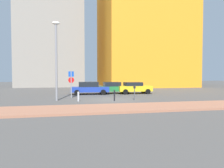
{
  "coord_description": "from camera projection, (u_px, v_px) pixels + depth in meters",
  "views": [
    {
      "loc": [
        -4.17,
        -19.75,
        2.36
      ],
      "look_at": [
        0.53,
        2.3,
        1.42
      ],
      "focal_mm": 34.08,
      "sensor_mm": 36.0,
      "label": 1
    }
  ],
  "objects": [
    {
      "name": "ground_plane",
      "position": [
        112.0,
        100.0,
        20.26
      ],
      "size": [
        120.0,
        120.0,
        0.0
      ],
      "primitive_type": "plane",
      "color": "#4C4947"
    },
    {
      "name": "sidewalk_brick",
      "position": [
        128.0,
        108.0,
        14.93
      ],
      "size": [
        40.0,
        3.77,
        0.14
      ],
      "primitive_type": "cube",
      "color": "#9E664C",
      "rests_on": "ground"
    },
    {
      "name": "parked_car_blue",
      "position": [
        89.0,
        88.0,
        25.86
      ],
      "size": [
        4.62,
        2.08,
        1.54
      ],
      "color": "#1E389E",
      "rests_on": "ground"
    },
    {
      "name": "parked_car_green",
      "position": [
        114.0,
        88.0,
        27.07
      ],
      "size": [
        4.2,
        1.92,
        1.49
      ],
      "color": "#237238",
      "rests_on": "ground"
    },
    {
      "name": "parked_car_yellow",
      "position": [
        134.0,
        88.0,
        26.98
      ],
      "size": [
        4.26,
        2.01,
        1.47
      ],
      "color": "gold",
      "rests_on": "ground"
    },
    {
      "name": "parking_sign_post",
      "position": [
        71.0,
        81.0,
        21.84
      ],
      "size": [
        0.6,
        0.1,
        2.78
      ],
      "color": "gray",
      "rests_on": "ground"
    },
    {
      "name": "parking_meter",
      "position": [
        134.0,
        91.0,
        19.92
      ],
      "size": [
        0.18,
        0.14,
        1.39
      ],
      "color": "#4C4C51",
      "rests_on": "ground"
    },
    {
      "name": "street_lamp",
      "position": [
        56.0,
        54.0,
        19.48
      ],
      "size": [
        0.7,
        0.36,
        7.27
      ],
      "color": "gray",
      "rests_on": "ground"
    },
    {
      "name": "traffic_bollard_near",
      "position": [
        78.0,
        97.0,
        19.11
      ],
      "size": [
        0.17,
        0.17,
        0.87
      ],
      "primitive_type": "cylinder",
      "color": "#B7B7BC",
      "rests_on": "ground"
    },
    {
      "name": "traffic_bollard_mid",
      "position": [
        114.0,
        95.0,
        19.49
      ],
      "size": [
        0.13,
        0.13,
        1.0
      ],
      "primitive_type": "cylinder",
      "color": "black",
      "rests_on": "ground"
    },
    {
      "name": "building_colorful_midrise",
      "position": [
        142.0,
        30.0,
        46.76
      ],
      "size": [
        17.57,
        17.81,
        24.81
      ],
      "primitive_type": "cube",
      "color": "orange",
      "rests_on": "ground"
    },
    {
      "name": "building_under_construction",
      "position": [
        51.0,
        36.0,
        45.88
      ],
      "size": [
        13.26,
        12.24,
        21.45
      ],
      "primitive_type": "cube",
      "color": "gray",
      "rests_on": "ground"
    }
  ]
}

